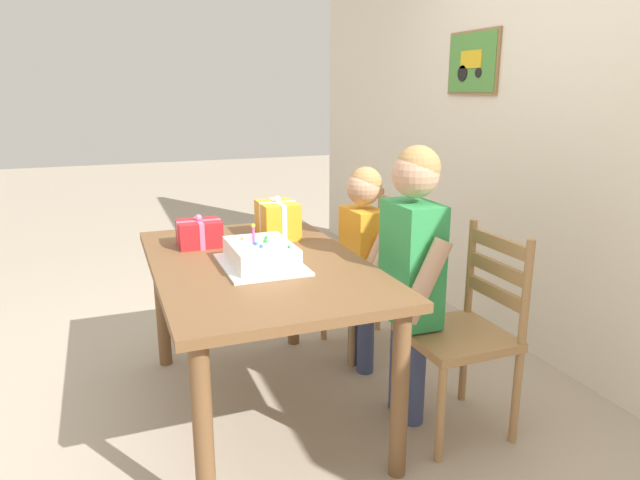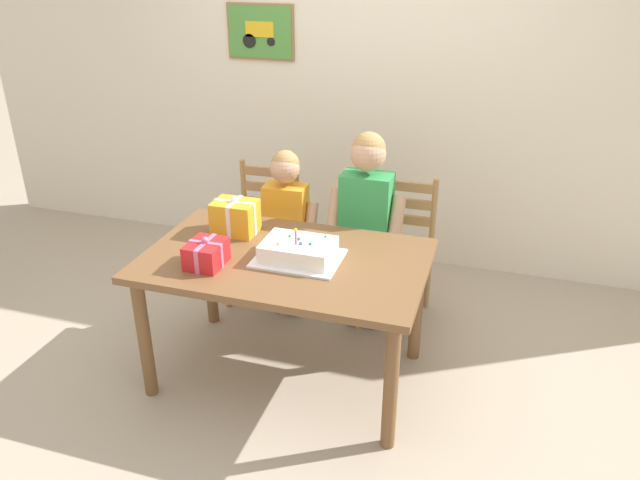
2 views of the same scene
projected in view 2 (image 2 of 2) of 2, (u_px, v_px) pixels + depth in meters
ground_plane at (288, 373)px, 3.53m from camera, size 20.00×20.00×0.00m
back_wall at (364, 87)px, 4.41m from camera, size 6.40×0.11×2.60m
dining_table at (285, 273)px, 3.24m from camera, size 1.47×0.92×0.75m
birthday_cake at (298, 251)px, 3.15m from camera, size 0.44×0.34×0.19m
gift_box_red_large at (206, 254)px, 3.09m from camera, size 0.18×0.21×0.16m
gift_box_beside_cake at (235, 217)px, 3.44m from camera, size 0.24×0.19×0.22m
chair_left at (264, 233)px, 4.14m from camera, size 0.44×0.44×0.92m
chair_right at (398, 251)px, 3.90m from camera, size 0.42×0.42×0.92m
child_older at (366, 214)px, 3.65m from camera, size 0.46×0.26×1.27m
child_younger at (286, 219)px, 3.83m from camera, size 0.41×0.23×1.12m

